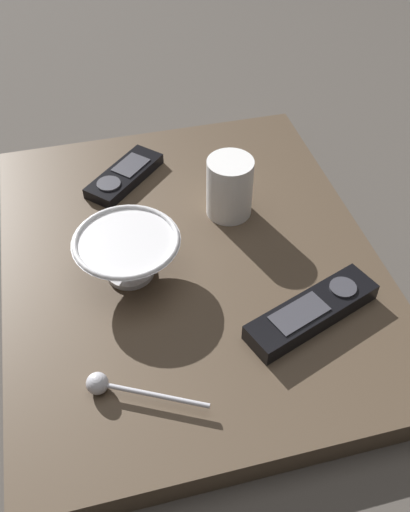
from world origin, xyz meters
The scene contains 7 objects.
ground_plane centered at (0.00, 0.00, 0.00)m, with size 6.00×6.00×0.00m, color #47423D.
table centered at (0.00, 0.00, 0.02)m, with size 0.67×0.54×0.04m.
cereal_bowl centered at (0.01, -0.09, 0.08)m, with size 0.15×0.15×0.07m.
coffee_mug centered at (-0.08, 0.08, 0.09)m, with size 0.07×0.07×0.10m.
teaspoon centered at (0.20, -0.15, 0.05)m, with size 0.08×0.14×0.03m.
tv_remote_near centered at (-0.20, -0.07, 0.05)m, with size 0.14×0.15×0.02m.
tv_remote_far centered at (0.16, 0.13, 0.05)m, with size 0.12×0.20×0.03m.
Camera 1 is at (0.59, -0.13, 0.66)m, focal length 40.80 mm.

